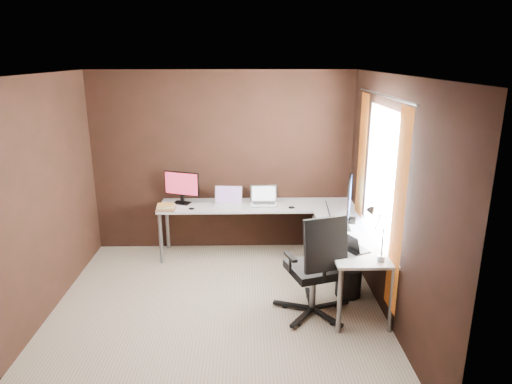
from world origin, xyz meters
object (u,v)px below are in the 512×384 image
laptop_silver (264,200)px  laptop_white (228,201)px  laptop_black_small (353,246)px  wastebasket (348,281)px  laptop_black_big (335,221)px  book_stack (166,207)px  drawer_pedestal (330,243)px  office_chair (315,286)px  desk_lamp (375,227)px  monitor_right (349,198)px  monitor_left (182,186)px

laptop_silver → laptop_white: bearing=-176.0°
laptop_black_small → wastebasket: laptop_black_small is taller
laptop_silver → wastebasket: laptop_silver is taller
laptop_black_big → book_stack: laptop_black_big is taller
drawer_pedestal → office_chair: size_ratio=0.52×
book_stack → desk_lamp: 2.80m
drawer_pedestal → wastebasket: (0.07, -0.81, -0.13)m
laptop_black_big → desk_lamp: bearing=-162.6°
drawer_pedestal → book_stack: size_ratio=2.40×
office_chair → wastebasket: (0.45, 0.40, -0.17)m
monitor_right → laptop_black_big: monitor_right is taller
monitor_left → laptop_black_big: bearing=-5.1°
wastebasket → monitor_right: bearing=82.0°
book_stack → wastebasket: size_ratio=0.74×
desk_lamp → wastebasket: bearing=116.1°
laptop_white → laptop_black_big: 1.53m
laptop_black_big → office_chair: bearing=160.6°
laptop_white → office_chair: size_ratio=0.34×
office_chair → wastebasket: office_chair is taller
monitor_left → book_stack: monitor_left is taller
book_stack → desk_lamp: (2.32, -1.54, 0.30)m
laptop_black_small → book_stack: (-2.16, 1.34, -0.01)m
desk_lamp → wastebasket: desk_lamp is taller
drawer_pedestal → wastebasket: bearing=-85.1°
drawer_pedestal → laptop_black_small: size_ratio=1.78×
office_chair → desk_lamp: bearing=-34.8°
laptop_white → laptop_black_big: bearing=-26.5°
book_stack → laptop_white: bearing=13.1°
monitor_right → desk_lamp: bearing=-164.6°
desk_lamp → laptop_black_big: bearing=120.6°
desk_lamp → wastebasket: 1.06m
monitor_right → book_stack: (-2.30, 0.45, -0.26)m
monitor_right → book_stack: size_ratio=2.52×
drawer_pedestal → desk_lamp: 1.59m
monitor_right → desk_lamp: (0.02, -1.08, 0.04)m
monitor_right → wastebasket: monitor_right is taller
monitor_left → laptop_black_small: size_ratio=1.44×
monitor_right → laptop_silver: monitor_right is taller
laptop_white → laptop_silver: bearing=9.7°
laptop_white → wastebasket: (1.42, -1.15, -0.61)m
laptop_black_small → wastebasket: bearing=-36.6°
laptop_black_big → office_chair: size_ratio=0.34×
monitor_left → monitor_right: monitor_right is taller
drawer_pedestal → laptop_black_big: bearing=-96.8°
book_stack → monitor_right: bearing=-11.2°
drawer_pedestal → office_chair: office_chair is taller
monitor_left → office_chair: monitor_left is taller
laptop_white → book_stack: (-0.81, -0.19, -0.02)m
desk_lamp → office_chair: bearing=-179.7°
drawer_pedestal → laptop_black_small: laptop_black_small is taller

